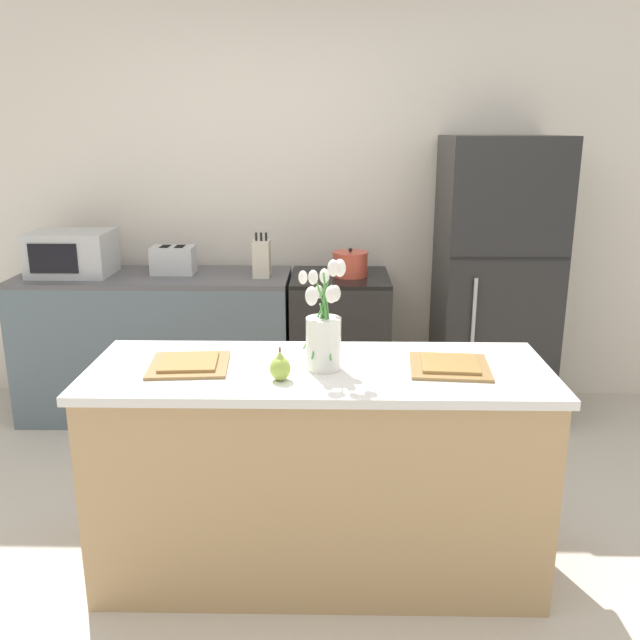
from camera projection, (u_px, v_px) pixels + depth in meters
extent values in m
plane|color=beige|center=(319.00, 564.00, 2.88)|extent=(10.00, 10.00, 0.00)
cube|color=silver|center=(325.00, 197.00, 4.43)|extent=(5.20, 0.08, 2.70)
cube|color=tan|center=(319.00, 474.00, 2.76)|extent=(1.76, 0.62, 0.86)
cube|color=silver|center=(319.00, 371.00, 2.64)|extent=(1.80, 0.66, 0.03)
cube|color=slate|center=(158.00, 347.00, 4.31)|extent=(1.68, 0.60, 0.88)
cube|color=#515156|center=(153.00, 277.00, 4.19)|extent=(1.68, 0.60, 0.03)
cube|color=black|center=(340.00, 348.00, 4.29)|extent=(0.60, 0.60, 0.89)
cube|color=black|center=(340.00, 277.00, 4.17)|extent=(0.60, 0.60, 0.02)
cube|color=black|center=(340.00, 369.00, 4.01)|extent=(0.42, 0.01, 0.29)
cube|color=black|center=(494.00, 282.00, 4.16)|extent=(0.68, 0.64, 1.75)
cube|color=black|center=(510.00, 259.00, 3.79)|extent=(0.67, 0.01, 0.01)
cylinder|color=#B2B5B7|center=(472.00, 342.00, 3.91)|extent=(0.02, 0.02, 0.76)
cylinder|color=silver|center=(323.00, 344.00, 2.59)|extent=(0.14, 0.14, 0.20)
cylinder|color=#4C9342|center=(327.00, 315.00, 2.56)|extent=(0.10, 0.02, 0.32)
ellipsoid|color=white|center=(340.00, 268.00, 2.52)|extent=(0.05, 0.05, 0.07)
cylinder|color=#4C9342|center=(327.00, 327.00, 2.59)|extent=(0.06, 0.08, 0.21)
ellipsoid|color=white|center=(335.00, 293.00, 2.60)|extent=(0.04, 0.04, 0.06)
cylinder|color=#4C9342|center=(324.00, 318.00, 2.59)|extent=(0.01, 0.05, 0.28)
ellipsoid|color=white|center=(324.00, 276.00, 2.57)|extent=(0.04, 0.04, 0.06)
cylinder|color=#4C9342|center=(322.00, 326.00, 2.58)|extent=(0.02, 0.04, 0.23)
ellipsoid|color=white|center=(320.00, 292.00, 2.56)|extent=(0.03, 0.03, 0.05)
cylinder|color=#4C9342|center=(317.00, 318.00, 2.58)|extent=(0.12, 0.07, 0.27)
ellipsoid|color=white|center=(303.00, 277.00, 2.56)|extent=(0.03, 0.03, 0.05)
cylinder|color=#4C9342|center=(320.00, 319.00, 2.56)|extent=(0.06, 0.03, 0.29)
ellipsoid|color=white|center=(313.00, 277.00, 2.51)|extent=(0.04, 0.04, 0.06)
cylinder|color=#4C9342|center=(319.00, 328.00, 2.55)|extent=(0.06, 0.08, 0.22)
ellipsoid|color=white|center=(312.00, 296.00, 2.47)|extent=(0.05, 0.05, 0.07)
cylinder|color=#4C9342|center=(327.00, 328.00, 2.54)|extent=(0.03, 0.07, 0.24)
ellipsoid|color=white|center=(331.00, 294.00, 2.47)|extent=(0.04, 0.04, 0.07)
cylinder|color=#4C9342|center=(328.00, 316.00, 2.55)|extent=(0.04, 0.03, 0.33)
ellipsoid|color=white|center=(333.00, 268.00, 2.49)|extent=(0.04, 0.04, 0.06)
ellipsoid|color=#9EBC47|center=(280.00, 369.00, 2.49)|extent=(0.08, 0.08, 0.09)
cone|color=#9EBC47|center=(280.00, 356.00, 2.47)|extent=(0.04, 0.04, 0.03)
cylinder|color=brown|center=(280.00, 350.00, 2.47)|extent=(0.01, 0.01, 0.02)
cube|color=olive|center=(189.00, 365.00, 2.64)|extent=(0.33, 0.33, 0.01)
cube|color=#A37A42|center=(189.00, 362.00, 2.64)|extent=(0.23, 0.23, 0.01)
cube|color=olive|center=(449.00, 366.00, 2.62)|extent=(0.33, 0.33, 0.01)
cube|color=#A37A42|center=(450.00, 364.00, 2.62)|extent=(0.23, 0.23, 0.01)
cube|color=#B7BABC|center=(173.00, 260.00, 4.20)|extent=(0.26, 0.18, 0.17)
cube|color=black|center=(165.00, 246.00, 4.18)|extent=(0.05, 0.11, 0.01)
cube|color=black|center=(180.00, 247.00, 4.18)|extent=(0.05, 0.11, 0.01)
cube|color=black|center=(151.00, 256.00, 4.20)|extent=(0.02, 0.02, 0.02)
cylinder|color=#CC4C38|center=(350.00, 265.00, 4.13)|extent=(0.21, 0.21, 0.14)
cylinder|color=#CC4C38|center=(350.00, 253.00, 4.11)|extent=(0.22, 0.22, 0.01)
sphere|color=black|center=(350.00, 250.00, 4.11)|extent=(0.02, 0.02, 0.02)
cube|color=#B7BABC|center=(72.00, 253.00, 4.16)|extent=(0.48, 0.36, 0.27)
cube|color=black|center=(53.00, 259.00, 3.98)|extent=(0.29, 0.01, 0.18)
cube|color=beige|center=(262.00, 259.00, 4.11)|extent=(0.10, 0.14, 0.22)
cylinder|color=black|center=(256.00, 237.00, 4.07)|extent=(0.01, 0.01, 0.05)
cylinder|color=black|center=(261.00, 237.00, 4.07)|extent=(0.01, 0.01, 0.05)
cylinder|color=black|center=(266.00, 237.00, 4.07)|extent=(0.01, 0.01, 0.05)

